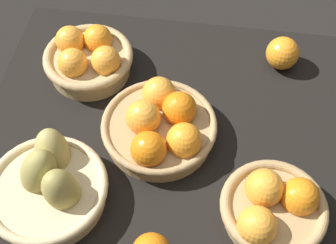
{
  "coord_description": "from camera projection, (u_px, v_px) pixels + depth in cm",
  "views": [
    {
      "loc": [
        -8.57,
        58.89,
        89.16
      ],
      "look_at": [
        -0.2,
        0.36,
        7.0
      ],
      "focal_mm": 50.04,
      "sensor_mm": 36.0,
      "label": 1
    }
  ],
  "objects": [
    {
      "name": "market_tray",
      "position": [
        167.0,
        135.0,
        1.06
      ],
      "size": [
        84.0,
        72.0,
        3.0
      ],
      "primitive_type": "cube",
      "color": "black",
      "rests_on": "ground"
    },
    {
      "name": "loose_orange_back_gap",
      "position": [
        282.0,
        53.0,
        1.13
      ],
      "size": [
        8.0,
        8.0,
        8.0
      ],
      "primitive_type": "sphere",
      "color": "orange",
      "rests_on": "market_tray"
    },
    {
      "name": "basket_far_right_pears",
      "position": [
        49.0,
        185.0,
        0.92
      ],
      "size": [
        24.3,
        25.6,
        14.15
      ],
      "color": "#D3BC8C",
      "rests_on": "market_tray"
    },
    {
      "name": "basket_near_right",
      "position": [
        88.0,
        58.0,
        1.12
      ],
      "size": [
        21.48,
        21.48,
        10.29
      ],
      "color": "tan",
      "rests_on": "market_tray"
    },
    {
      "name": "basket_far_left",
      "position": [
        273.0,
        208.0,
        0.89
      ],
      "size": [
        20.71,
        20.71,
        10.19
      ],
      "color": "tan",
      "rests_on": "market_tray"
    },
    {
      "name": "basket_center",
      "position": [
        161.0,
        126.0,
        1.01
      ],
      "size": [
        25.1,
        25.1,
        10.52
      ],
      "color": "tan",
      "rests_on": "market_tray"
    }
  ]
}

